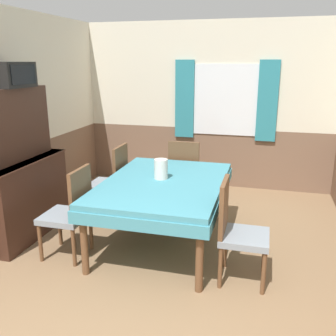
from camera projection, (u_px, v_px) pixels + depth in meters
name	position (u px, v px, depth m)	size (l,w,h in m)	color
wall_back	(208.00, 106.00, 5.95)	(4.35, 0.10, 2.60)	silver
wall_left	(5.00, 123.00, 4.35)	(0.05, 4.89, 2.60)	silver
dining_table	(164.00, 190.00, 4.10)	(1.30, 1.84, 0.74)	teal
chair_left_near	(71.00, 210.00, 3.85)	(0.44, 0.44, 0.97)	brown
chair_head_window	(185.00, 172.00, 5.17)	(0.44, 0.44, 0.97)	brown
chair_right_near	(237.00, 229.00, 3.43)	(0.44, 0.44, 0.97)	brown
chair_left_far	(112.00, 180.00, 4.84)	(0.44, 0.44, 0.97)	brown
sideboard	(20.00, 177.00, 4.28)	(0.46, 1.25, 1.71)	#3D2319
tv	(12.00, 75.00, 4.03)	(0.29, 0.50, 0.27)	black
vase	(161.00, 169.00, 4.13)	(0.15, 0.15, 0.22)	silver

